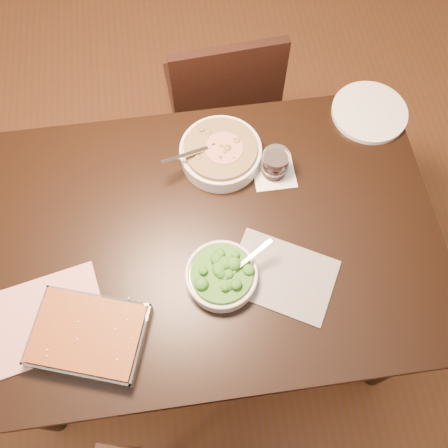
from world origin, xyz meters
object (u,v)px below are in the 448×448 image
(broccoli_bowl, at_px, (222,275))
(dinner_plate, at_px, (369,112))
(table, at_px, (200,250))
(stew_bowl, at_px, (221,153))
(chair_far, at_px, (223,99))
(wine_tumbler, at_px, (275,163))
(baking_dish, at_px, (89,335))

(broccoli_bowl, height_order, dinner_plate, broccoli_bowl)
(table, relative_size, stew_bowl, 5.20)
(stew_bowl, relative_size, broccoli_bowl, 1.26)
(stew_bowl, bearing_deg, dinner_plate, 11.81)
(stew_bowl, relative_size, chair_far, 0.31)
(chair_far, bearing_deg, broccoli_bowl, 77.82)
(wine_tumbler, distance_m, dinner_plate, 0.39)
(chair_far, bearing_deg, stew_bowl, 77.31)
(table, xyz_separation_m, broccoli_bowl, (0.05, -0.13, 0.12))
(table, height_order, stew_bowl, stew_bowl)
(broccoli_bowl, height_order, wine_tumbler, wine_tumbler)
(broccoli_bowl, xyz_separation_m, wine_tumbler, (0.20, 0.32, 0.02))
(table, bearing_deg, wine_tumbler, 36.13)
(wine_tumbler, relative_size, dinner_plate, 0.37)
(broccoli_bowl, distance_m, chair_far, 0.89)
(table, distance_m, chair_far, 0.74)
(baking_dish, bearing_deg, table, 56.61)
(table, distance_m, dinner_plate, 0.71)
(wine_tumbler, bearing_deg, dinner_plate, 26.78)
(baking_dish, bearing_deg, dinner_plate, 51.95)
(baking_dish, distance_m, chair_far, 1.10)
(dinner_plate, height_order, chair_far, chair_far)
(table, relative_size, chair_far, 1.63)
(wine_tumbler, distance_m, chair_far, 0.61)
(dinner_plate, relative_size, chair_far, 0.28)
(stew_bowl, relative_size, baking_dish, 0.80)
(baking_dish, bearing_deg, wine_tumbler, 55.67)
(wine_tumbler, bearing_deg, table, -143.87)
(stew_bowl, height_order, dinner_plate, stew_bowl)
(wine_tumbler, bearing_deg, broccoli_bowl, -122.67)
(baking_dish, xyz_separation_m, chair_far, (0.48, 0.95, -0.29))
(broccoli_bowl, bearing_deg, chair_far, 82.08)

